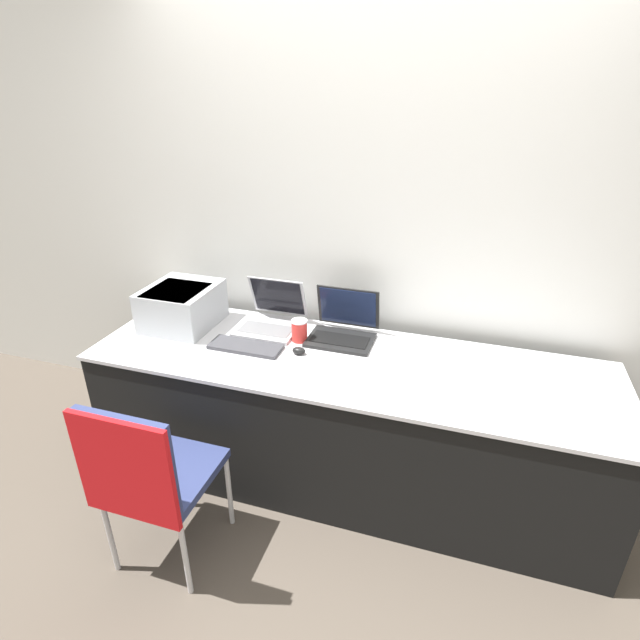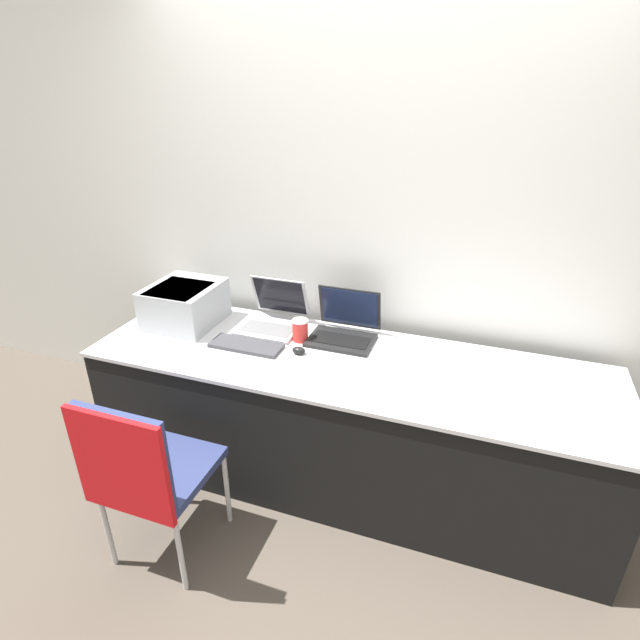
{
  "view_description": "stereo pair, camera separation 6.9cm",
  "coord_description": "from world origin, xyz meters",
  "px_view_note": "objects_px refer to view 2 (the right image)",
  "views": [
    {
      "loc": [
        0.53,
        -1.71,
        1.98
      ],
      "look_at": [
        -0.15,
        0.41,
        0.91
      ],
      "focal_mm": 28.0,
      "sensor_mm": 36.0,
      "label": 1
    },
    {
      "loc": [
        0.59,
        -1.68,
        1.98
      ],
      "look_at": [
        -0.15,
        0.41,
        0.91
      ],
      "focal_mm": 28.0,
      "sensor_mm": 36.0,
      "label": 2
    }
  ],
  "objects_px": {
    "laptop_left": "(273,317)",
    "mouse": "(299,350)",
    "laptop_right": "(344,328)",
    "external_keyboard": "(246,346)",
    "printer": "(184,303)",
    "coffee_cup": "(300,330)",
    "chair": "(142,468)"
  },
  "relations": [
    {
      "from": "laptop_left",
      "to": "laptop_right",
      "type": "distance_m",
      "value": 0.42
    },
    {
      "from": "laptop_right",
      "to": "external_keyboard",
      "type": "xyz_separation_m",
      "value": [
        -0.45,
        -0.28,
        -0.05
      ]
    },
    {
      "from": "external_keyboard",
      "to": "coffee_cup",
      "type": "xyz_separation_m",
      "value": [
        0.24,
        0.17,
        0.05
      ]
    },
    {
      "from": "printer",
      "to": "external_keyboard",
      "type": "bearing_deg",
      "value": -18.07
    },
    {
      "from": "printer",
      "to": "external_keyboard",
      "type": "distance_m",
      "value": 0.49
    },
    {
      "from": "laptop_left",
      "to": "coffee_cup",
      "type": "relative_size",
      "value": 2.94
    },
    {
      "from": "printer",
      "to": "chair",
      "type": "distance_m",
      "value": 1.03
    },
    {
      "from": "external_keyboard",
      "to": "coffee_cup",
      "type": "relative_size",
      "value": 3.19
    },
    {
      "from": "external_keyboard",
      "to": "laptop_left",
      "type": "bearing_deg",
      "value": 84.17
    },
    {
      "from": "external_keyboard",
      "to": "mouse",
      "type": "xyz_separation_m",
      "value": [
        0.28,
        0.03,
        0.01
      ]
    },
    {
      "from": "printer",
      "to": "laptop_left",
      "type": "height_order",
      "value": "laptop_left"
    },
    {
      "from": "laptop_left",
      "to": "mouse",
      "type": "height_order",
      "value": "laptop_left"
    },
    {
      "from": "printer",
      "to": "coffee_cup",
      "type": "bearing_deg",
      "value": 1.6
    },
    {
      "from": "laptop_right",
      "to": "printer",
      "type": "bearing_deg",
      "value": -171.98
    },
    {
      "from": "laptop_right",
      "to": "chair",
      "type": "distance_m",
      "value": 1.2
    },
    {
      "from": "laptop_left",
      "to": "external_keyboard",
      "type": "bearing_deg",
      "value": -95.83
    },
    {
      "from": "laptop_right",
      "to": "coffee_cup",
      "type": "height_order",
      "value": "laptop_right"
    },
    {
      "from": "printer",
      "to": "coffee_cup",
      "type": "height_order",
      "value": "printer"
    },
    {
      "from": "printer",
      "to": "mouse",
      "type": "bearing_deg",
      "value": -9.25
    },
    {
      "from": "mouse",
      "to": "chair",
      "type": "relative_size",
      "value": 0.08
    },
    {
      "from": "laptop_left",
      "to": "coffee_cup",
      "type": "xyz_separation_m",
      "value": [
        0.21,
        -0.11,
        0.0
      ]
    },
    {
      "from": "printer",
      "to": "mouse",
      "type": "relative_size",
      "value": 5.8
    },
    {
      "from": "printer",
      "to": "laptop_right",
      "type": "distance_m",
      "value": 0.91
    },
    {
      "from": "coffee_cup",
      "to": "laptop_right",
      "type": "bearing_deg",
      "value": 27.06
    },
    {
      "from": "laptop_left",
      "to": "mouse",
      "type": "distance_m",
      "value": 0.36
    },
    {
      "from": "laptop_right",
      "to": "external_keyboard",
      "type": "relative_size",
      "value": 0.91
    },
    {
      "from": "external_keyboard",
      "to": "laptop_right",
      "type": "bearing_deg",
      "value": 31.65
    },
    {
      "from": "laptop_left",
      "to": "mouse",
      "type": "xyz_separation_m",
      "value": [
        0.25,
        -0.25,
        -0.04
      ]
    },
    {
      "from": "coffee_cup",
      "to": "mouse",
      "type": "bearing_deg",
      "value": -71.48
    },
    {
      "from": "chair",
      "to": "coffee_cup",
      "type": "bearing_deg",
      "value": 70.65
    },
    {
      "from": "external_keyboard",
      "to": "chair",
      "type": "distance_m",
      "value": 0.8
    },
    {
      "from": "coffee_cup",
      "to": "chair",
      "type": "relative_size",
      "value": 0.13
    }
  ]
}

